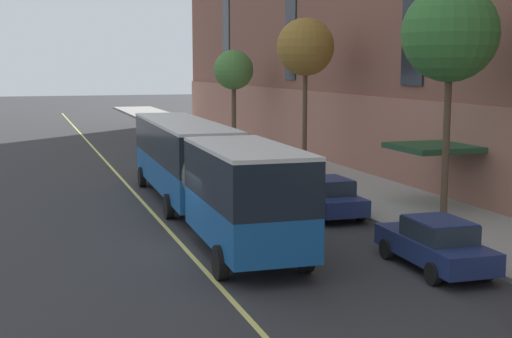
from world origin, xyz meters
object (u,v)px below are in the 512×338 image
at_px(city_bus, 200,166).
at_px(parked_car_silver_6, 233,157).
at_px(fire_hydrant, 454,237).
at_px(parked_car_champagne_2, 180,135).
at_px(street_tree_far_uptown, 305,48).
at_px(street_tree_far_downtown, 234,71).
at_px(parked_car_white_4, 206,146).
at_px(street_tree_mid_block, 450,34).
at_px(parked_car_navy_5, 435,244).
at_px(parked_car_navy_3, 326,196).

relative_size(city_bus, parked_car_silver_6, 4.57).
height_order(city_bus, fire_hydrant, city_bus).
xyz_separation_m(parked_car_champagne_2, parked_car_silver_6, (0.09, -14.05, -0.00)).
xyz_separation_m(city_bus, street_tree_far_uptown, (8.37, 9.60, 4.94)).
bearing_deg(street_tree_far_uptown, street_tree_far_downtown, 90.00).
relative_size(parked_car_white_4, fire_hydrant, 5.94).
relative_size(parked_car_white_4, street_tree_mid_block, 0.48).
bearing_deg(parked_car_silver_6, parked_car_white_4, 90.55).
distance_m(city_bus, fire_hydrant, 10.33).
distance_m(city_bus, parked_car_white_4, 18.66).
height_order(city_bus, street_tree_far_downtown, street_tree_far_downtown).
bearing_deg(street_tree_far_uptown, parked_car_silver_6, 146.64).
height_order(parked_car_champagne_2, street_tree_far_uptown, street_tree_far_uptown).
distance_m(city_bus, parked_car_navy_5, 10.68).
bearing_deg(street_tree_mid_block, parked_car_white_4, 99.08).
relative_size(parked_car_champagne_2, street_tree_far_downtown, 0.66).
xyz_separation_m(parked_car_white_4, parked_car_navy_5, (0.06, -27.42, 0.00)).
bearing_deg(parked_car_navy_3, parked_car_white_4, 90.31).
relative_size(parked_car_white_4, street_tree_far_uptown, 0.50).
height_order(parked_car_navy_5, street_tree_far_downtown, street_tree_far_downtown).
distance_m(parked_car_silver_6, street_tree_far_uptown, 7.53).
height_order(parked_car_white_4, fire_hydrant, parked_car_white_4).
relative_size(parked_car_champagne_2, fire_hydrant, 6.49).
xyz_separation_m(parked_car_navy_5, parked_car_silver_6, (0.00, 21.36, -0.00)).
height_order(street_tree_mid_block, street_tree_far_uptown, street_tree_mid_block).
bearing_deg(street_tree_mid_block, parked_car_champagne_2, 96.79).
xyz_separation_m(parked_car_navy_3, parked_car_silver_6, (-0.05, 13.18, -0.00)).
relative_size(street_tree_mid_block, street_tree_far_downtown, 1.25).
bearing_deg(street_tree_far_downtown, parked_car_white_4, -122.46).
xyz_separation_m(parked_car_white_4, street_tree_far_downtown, (3.58, 5.63, 4.91)).
bearing_deg(street_tree_far_downtown, parked_car_navy_5, -96.09).
bearing_deg(parked_car_navy_3, city_bus, 165.58).
xyz_separation_m(parked_car_navy_5, street_tree_mid_block, (3.53, 5.02, 6.38)).
distance_m(city_bus, parked_car_silver_6, 12.93).
bearing_deg(city_bus, street_tree_far_uptown, 48.94).
relative_size(parked_car_navy_5, street_tree_far_uptown, 0.54).
bearing_deg(parked_car_navy_5, parked_car_white_4, 90.12).
distance_m(parked_car_navy_5, street_tree_mid_block, 8.85).
relative_size(parked_car_white_4, parked_car_navy_5, 0.93).
relative_size(city_bus, parked_car_champagne_2, 4.27).
relative_size(parked_car_navy_3, street_tree_far_downtown, 0.66).
relative_size(city_bus, fire_hydrant, 27.69).
distance_m(parked_car_white_4, street_tree_far_downtown, 8.28).
height_order(parked_car_navy_5, street_tree_far_uptown, street_tree_far_uptown).
distance_m(parked_car_white_4, street_tree_mid_block, 23.57).
distance_m(parked_car_champagne_2, fire_hydrant, 33.82).
xyz_separation_m(street_tree_far_uptown, street_tree_far_downtown, (0.00, 14.02, -1.33)).
bearing_deg(fire_hydrant, street_tree_mid_block, 62.26).
bearing_deg(parked_car_white_4, street_tree_far_uptown, -66.87).
distance_m(parked_car_silver_6, street_tree_far_downtown, 13.17).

